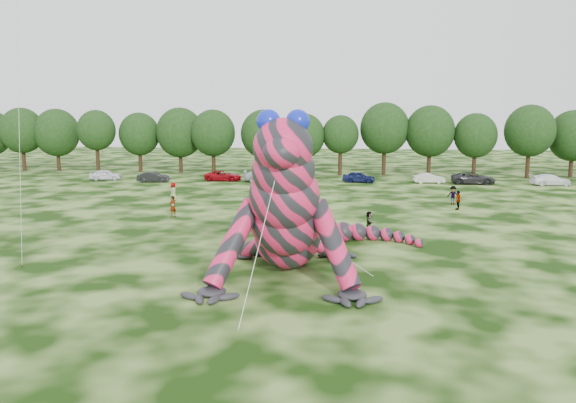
{
  "coord_description": "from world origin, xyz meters",
  "views": [
    {
      "loc": [
        3.16,
        -24.25,
        8.92
      ],
      "look_at": [
        -0.53,
        6.76,
        4.0
      ],
      "focal_mm": 35.0,
      "sensor_mm": 36.0,
      "label": 1
    }
  ],
  "objects_px": {
    "spectator_5": "(369,222)",
    "spectator_0": "(173,207)",
    "tree_6": "(213,142)",
    "spectator_2": "(453,195)",
    "spectator_4": "(173,192)",
    "car_2": "(223,176)",
    "tree_3": "(97,141)",
    "car_7": "(551,180)",
    "car_4": "(359,177)",
    "car_6": "(473,178)",
    "spectator_3": "(458,200)",
    "tree_11": "(430,141)",
    "tree_4": "(140,142)",
    "tree_12": "(475,145)",
    "inflatable_gecko": "(289,189)",
    "car_0": "(106,175)",
    "tree_13": "(529,141)",
    "car_3": "(264,176)",
    "tree_7": "(264,142)",
    "car_1": "(153,177)",
    "car_5": "(429,178)",
    "tree_2": "(57,140)",
    "tree_1": "(22,139)",
    "tree_10": "(384,139)",
    "tree_5": "(180,140)",
    "tree_8": "(304,144)",
    "tree_14": "(573,144)",
    "tree_9": "(340,145)"
  },
  "relations": [
    {
      "from": "tree_6",
      "to": "tree_11",
      "type": "distance_m",
      "value": 31.38
    },
    {
      "from": "car_3",
      "to": "car_6",
      "type": "xyz_separation_m",
      "value": [
        26.95,
        0.46,
        0.0
      ]
    },
    {
      "from": "tree_5",
      "to": "tree_8",
      "type": "bearing_deg",
      "value": -4.39
    },
    {
      "from": "tree_8",
      "to": "spectator_2",
      "type": "distance_m",
      "value": 30.48
    },
    {
      "from": "tree_1",
      "to": "car_0",
      "type": "relative_size",
      "value": 2.33
    },
    {
      "from": "inflatable_gecko",
      "to": "tree_7",
      "type": "xyz_separation_m",
      "value": [
        -9.48,
        49.04,
        0.16
      ]
    },
    {
      "from": "tree_11",
      "to": "spectator_3",
      "type": "relative_size",
      "value": 5.64
    },
    {
      "from": "tree_14",
      "to": "car_0",
      "type": "distance_m",
      "value": 64.74
    },
    {
      "from": "car_3",
      "to": "spectator_5",
      "type": "distance_m",
      "value": 33.48
    },
    {
      "from": "spectator_0",
      "to": "tree_1",
      "type": "bearing_deg",
      "value": -104.8
    },
    {
      "from": "car_5",
      "to": "tree_8",
      "type": "bearing_deg",
      "value": 58.54
    },
    {
      "from": "car_4",
      "to": "car_5",
      "type": "distance_m",
      "value": 8.98
    },
    {
      "from": "tree_5",
      "to": "car_2",
      "type": "bearing_deg",
      "value": -48.04
    },
    {
      "from": "tree_11",
      "to": "spectator_3",
      "type": "xyz_separation_m",
      "value": [
        -0.96,
        -29.21,
        -4.14
      ]
    },
    {
      "from": "car_4",
      "to": "spectator_0",
      "type": "relative_size",
      "value": 2.27
    },
    {
      "from": "tree_13",
      "to": "car_5",
      "type": "relative_size",
      "value": 2.55
    },
    {
      "from": "tree_4",
      "to": "tree_6",
      "type": "distance_m",
      "value": 12.26
    },
    {
      "from": "tree_12",
      "to": "tree_14",
      "type": "distance_m",
      "value": 13.49
    },
    {
      "from": "tree_1",
      "to": "tree_8",
      "type": "xyz_separation_m",
      "value": [
        44.14,
        -1.07,
        -0.43
      ]
    },
    {
      "from": "tree_3",
      "to": "car_2",
      "type": "xyz_separation_m",
      "value": [
        21.55,
        -8.59,
        -4.03
      ]
    },
    {
      "from": "car_0",
      "to": "car_2",
      "type": "xyz_separation_m",
      "value": [
        16.03,
        0.89,
        -0.03
      ]
    },
    {
      "from": "tree_13",
      "to": "car_1",
      "type": "height_order",
      "value": "tree_13"
    },
    {
      "from": "tree_7",
      "to": "car_1",
      "type": "distance_m",
      "value": 17.26
    },
    {
      "from": "tree_11",
      "to": "tree_2",
      "type": "bearing_deg",
      "value": 179.43
    },
    {
      "from": "tree_6",
      "to": "spectator_2",
      "type": "height_order",
      "value": "tree_6"
    },
    {
      "from": "tree_2",
      "to": "spectator_0",
      "type": "distance_m",
      "value": 47.87
    },
    {
      "from": "spectator_5",
      "to": "spectator_0",
      "type": "bearing_deg",
      "value": 61.14
    },
    {
      "from": "tree_3",
      "to": "spectator_3",
      "type": "relative_size",
      "value": 5.28
    },
    {
      "from": "tree_1",
      "to": "car_7",
      "type": "height_order",
      "value": "tree_1"
    },
    {
      "from": "spectator_4",
      "to": "car_2",
      "type": "bearing_deg",
      "value": -179.83
    },
    {
      "from": "car_3",
      "to": "spectator_2",
      "type": "bearing_deg",
      "value": -134.76
    },
    {
      "from": "inflatable_gecko",
      "to": "car_2",
      "type": "distance_m",
      "value": 43.09
    },
    {
      "from": "tree_3",
      "to": "car_7",
      "type": "height_order",
      "value": "tree_3"
    },
    {
      "from": "car_6",
      "to": "spectator_4",
      "type": "distance_m",
      "value": 37.99
    },
    {
      "from": "tree_6",
      "to": "spectator_5",
      "type": "height_order",
      "value": "tree_6"
    },
    {
      "from": "tree_12",
      "to": "car_2",
      "type": "xyz_separation_m",
      "value": [
        -34.18,
        -9.26,
        -3.8
      ]
    },
    {
      "from": "tree_13",
      "to": "inflatable_gecko",
      "type": "bearing_deg",
      "value": -119.32
    },
    {
      "from": "inflatable_gecko",
      "to": "tree_14",
      "type": "bearing_deg",
      "value": 53.34
    },
    {
      "from": "tree_10",
      "to": "tree_12",
      "type": "height_order",
      "value": "tree_10"
    },
    {
      "from": "tree_6",
      "to": "car_1",
      "type": "distance_m",
      "value": 12.6
    },
    {
      "from": "tree_4",
      "to": "tree_12",
      "type": "height_order",
      "value": "tree_4"
    },
    {
      "from": "tree_3",
      "to": "spectator_2",
      "type": "xyz_separation_m",
      "value": [
        48.58,
        -25.08,
        -3.8
      ]
    },
    {
      "from": "car_6",
      "to": "spectator_3",
      "type": "height_order",
      "value": "spectator_3"
    },
    {
      "from": "car_6",
      "to": "tree_2",
      "type": "bearing_deg",
      "value": 83.34
    },
    {
      "from": "tree_2",
      "to": "car_2",
      "type": "distance_m",
      "value": 30.91
    },
    {
      "from": "tree_9",
      "to": "tree_7",
      "type": "bearing_deg",
      "value": -177.22
    },
    {
      "from": "car_4",
      "to": "spectator_2",
      "type": "height_order",
      "value": "spectator_2"
    },
    {
      "from": "tree_6",
      "to": "spectator_5",
      "type": "relative_size",
      "value": 5.82
    },
    {
      "from": "tree_2",
      "to": "tree_5",
      "type": "xyz_separation_m",
      "value": [
        19.89,
        -0.33,
        0.08
      ]
    },
    {
      "from": "tree_9",
      "to": "tree_1",
      "type": "bearing_deg",
      "value": 179.18
    }
  ]
}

